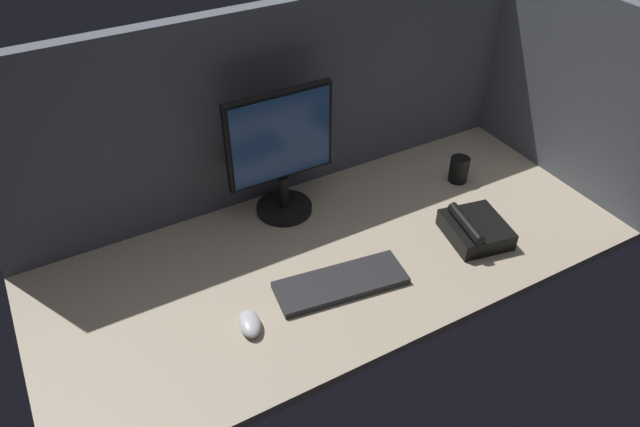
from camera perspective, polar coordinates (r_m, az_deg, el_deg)
name	(u,v)px	position (r cm, az deg, el deg)	size (l,w,h in cm)	color
ground_plane	(339,251)	(182.08, 1.84, -3.60)	(180.00, 80.00, 3.00)	tan
cubicle_wall_back	(280,102)	(190.44, -3.81, 10.51)	(180.00, 5.00, 62.89)	#565B66
cubicle_wall_side	(573,88)	(215.20, 22.90, 10.95)	(5.00, 80.00, 62.89)	#565B66
monitor	(281,151)	(182.94, -3.74, 5.98)	(34.51, 18.00, 41.86)	black
keyboard	(341,283)	(168.75, 1.99, -6.60)	(37.00, 13.00, 2.00)	#262628
mouse	(250,323)	(158.60, -6.69, -10.34)	(5.60, 9.60, 3.40)	silver
mug_black_travel	(459,169)	(211.63, 13.07, 4.11)	(6.58, 6.58, 8.89)	black
desk_phone	(475,229)	(188.60, 14.50, -1.43)	(20.42, 21.98, 8.80)	black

